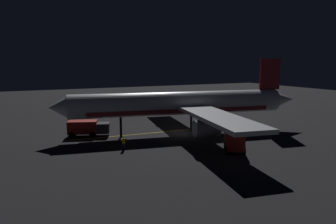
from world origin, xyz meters
TOP-DOWN VIEW (x-y plane):
  - ground_plane at (0.00, 0.00)m, footprint 180.00×180.00m
  - apron_guide_stripe at (2.15, 4.00)m, footprint 1.77×26.39m
  - airliner at (-0.12, -0.63)m, footprint 39.21×39.12m
  - baggage_truck at (4.44, 13.29)m, footprint 3.97×6.36m
  - catering_truck at (-11.47, -1.60)m, footprint 5.69×4.59m
  - ground_crew_worker at (-5.24, 10.75)m, footprint 0.40×0.40m
  - traffic_cone_near_left at (-1.03, 9.16)m, footprint 0.50×0.50m
  - traffic_cone_near_right at (-1.70, 9.21)m, footprint 0.50×0.50m

SIDE VIEW (x-z plane):
  - ground_plane at x=0.00m, z-range -0.20..0.00m
  - apron_guide_stripe at x=2.15m, z-range 0.00..0.01m
  - traffic_cone_near_left at x=-1.03m, z-range -0.03..0.52m
  - traffic_cone_near_right at x=-1.70m, z-range -0.03..0.52m
  - ground_crew_worker at x=-5.24m, z-range 0.02..1.76m
  - baggage_truck at x=4.44m, z-range 0.05..2.38m
  - catering_truck at x=-11.47m, z-range 0.00..2.59m
  - airliner at x=-0.12m, z-range -1.20..10.28m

